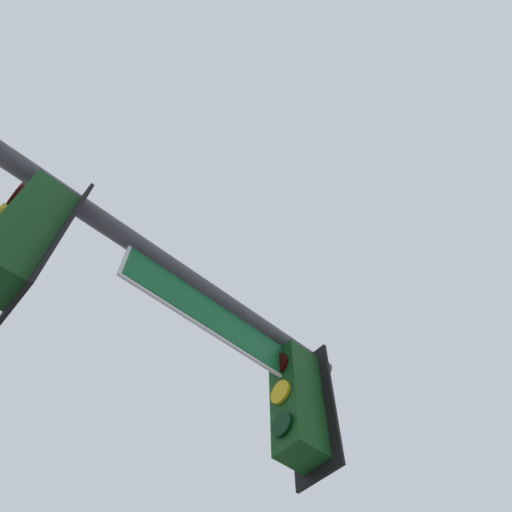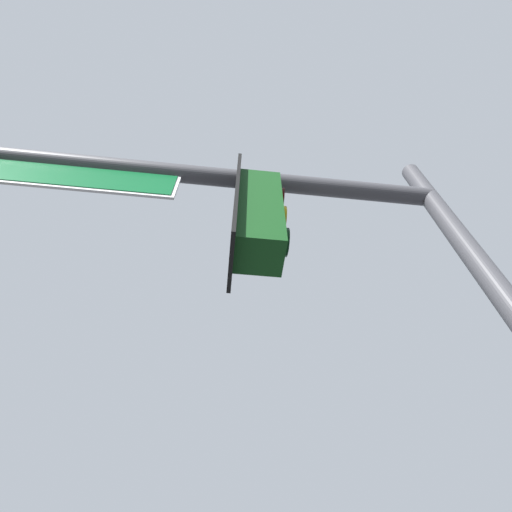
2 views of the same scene
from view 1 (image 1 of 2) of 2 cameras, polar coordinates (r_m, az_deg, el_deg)
signal_pole_near at (r=3.63m, az=-20.09°, el=-3.88°), size 4.84×0.59×5.86m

